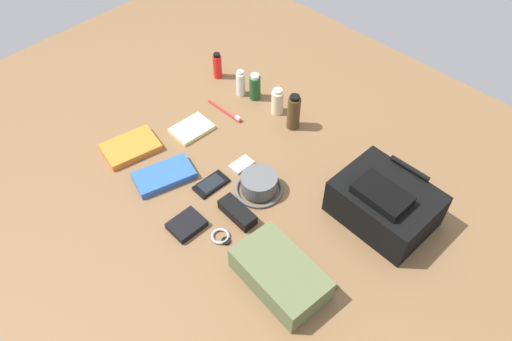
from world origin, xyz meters
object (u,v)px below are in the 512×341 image
object	(u,v)px
wallet	(187,225)
toiletry_pouch	(281,274)
notepad	(192,128)
paperback_novel	(131,147)
shampoo_bottle	(255,87)
toothbrush	(226,112)
cell_phone	(211,184)
bucket_hat	(259,185)
sunscreen_spray	(217,66)
cologne_bottle	(294,112)
travel_guidebook	(164,176)
sunglasses_case	(237,212)
toothpaste_tube	(241,83)
media_player	(242,165)
backpack	(385,203)
lotion_bottle	(277,102)
wristwatch	(221,237)

from	to	relation	value
wallet	toiletry_pouch	bearing A→B (deg)	12.64
notepad	paperback_novel	bearing A→B (deg)	-106.76
shampoo_bottle	toothbrush	distance (m)	0.16
cell_phone	bucket_hat	bearing A→B (deg)	37.27
sunscreen_spray	cologne_bottle	bearing A→B (deg)	-1.14
travel_guidebook	paperback_novel	bearing A→B (deg)	179.65
sunglasses_case	toothbrush	bearing A→B (deg)	144.55
bucket_hat	notepad	xyz separation A→B (m)	(-0.40, 0.04, -0.02)
wallet	toothpaste_tube	bearing A→B (deg)	122.42
bucket_hat	media_player	world-z (taller)	bucket_hat
toothpaste_tube	shampoo_bottle	size ratio (longest dim) A/B	1.00
notepad	backpack	bearing A→B (deg)	15.27
paperback_novel	toothpaste_tube	bearing A→B (deg)	83.02
paperback_novel	travel_guidebook	world-z (taller)	travel_guidebook
shampoo_bottle	paperback_novel	size ratio (longest dim) A/B	0.53
backpack	wallet	bearing A→B (deg)	-131.97
backpack	bucket_hat	xyz separation A→B (m)	(-0.37, -0.20, -0.04)
lotion_bottle	wristwatch	size ratio (longest dim) A/B	1.60
sunscreen_spray	shampoo_bottle	bearing A→B (deg)	3.00
bucket_hat	lotion_bottle	world-z (taller)	lotion_bottle
shampoo_bottle	media_player	size ratio (longest dim) A/B	1.37
bucket_hat	media_player	bearing A→B (deg)	163.12
wallet	sunglasses_case	world-z (taller)	sunglasses_case
sunscreen_spray	cell_phone	xyz separation A→B (m)	(0.44, -0.44, -0.05)
cologne_bottle	paperback_novel	bearing A→B (deg)	-123.89
toiletry_pouch	cell_phone	xyz separation A→B (m)	(-0.43, 0.11, -0.04)
media_player	notepad	xyz separation A→B (m)	(-0.27, -0.00, 0.00)
media_player	toothbrush	world-z (taller)	toothbrush
toothpaste_tube	travel_guidebook	size ratio (longest dim) A/B	0.51
cologne_bottle	wallet	xyz separation A→B (m)	(0.07, -0.60, -0.06)
backpack	travel_guidebook	distance (m)	0.76
sunscreen_spray	paperback_novel	distance (m)	0.54
travel_guidebook	wallet	world-z (taller)	travel_guidebook
toothbrush	bucket_hat	bearing A→B (deg)	-27.46
toothbrush	lotion_bottle	bearing A→B (deg)	46.52
backpack	paperback_novel	size ratio (longest dim) A/B	1.44
wallet	sunglasses_case	distance (m)	0.17
toiletry_pouch	wristwatch	xyz separation A→B (m)	(-0.24, -0.02, -0.04)
toothpaste_tube	cologne_bottle	size ratio (longest dim) A/B	0.76
bucket_hat	lotion_bottle	size ratio (longest dim) A/B	1.50
toiletry_pouch	lotion_bottle	bearing A→B (deg)	133.58
shampoo_bottle	toothbrush	xyz separation A→B (m)	(-0.02, -0.15, -0.05)
bucket_hat	wallet	world-z (taller)	bucket_hat
sunscreen_spray	toothbrush	distance (m)	0.25
shampoo_bottle	wallet	xyz separation A→B (m)	(0.30, -0.62, -0.04)
notepad	sunglasses_case	world-z (taller)	sunglasses_case
travel_guidebook	wallet	bearing A→B (deg)	-20.33
lotion_bottle	media_player	world-z (taller)	lotion_bottle
shampoo_bottle	travel_guidebook	distance (m)	0.55
cell_phone	notepad	world-z (taller)	notepad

